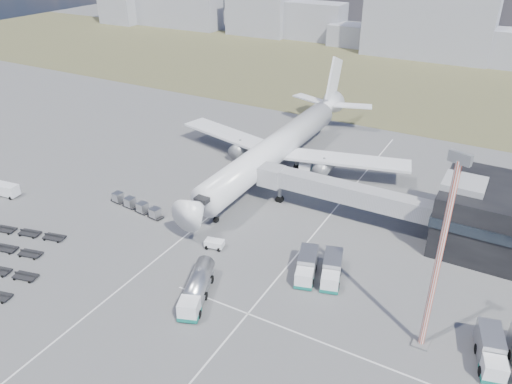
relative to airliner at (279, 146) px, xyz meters
The scene contains 13 objects.
ground 32.81m from the airliner, 90.00° to the right, with size 420.00×420.00×0.00m, color #565659.
grass_strip 77.80m from the airliner, 90.00° to the left, with size 420.00×90.00×0.01m, color #4B472D.
lane_markings 31.41m from the airliner, 71.60° to the right, with size 47.12×110.00×0.01m.
jet_bridge 19.89m from the airliner, 36.93° to the right, with size 30.30×3.80×7.05m.
airliner is the anchor object (origin of this frame).
skyline 117.92m from the airliner, 95.70° to the left, with size 296.34×23.67×25.85m.
fuel_tanker 41.98m from the airliner, 78.31° to the right, with size 6.16×10.72×3.38m.
pushback_tug 30.56m from the airliner, 82.39° to the right, with size 2.91×1.64×1.35m, color white.
utility_van 52.10m from the airliner, 138.28° to the right, with size 4.52×2.05×2.40m, color white.
catering_truck 6.77m from the airliner, 18.88° to the left, with size 4.03×6.20×2.64m.
service_trucks_near 35.83m from the airliner, 53.90° to the right, with size 7.88×8.70×2.94m.
uld_row 30.82m from the airliner, 118.33° to the right, with size 12.20×3.00×1.68m.
floodlight_mast 51.18m from the airliner, 43.42° to the right, with size 2.39×1.94×25.12m.
Camera 1 is at (40.99, -50.58, 44.50)m, focal length 35.00 mm.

